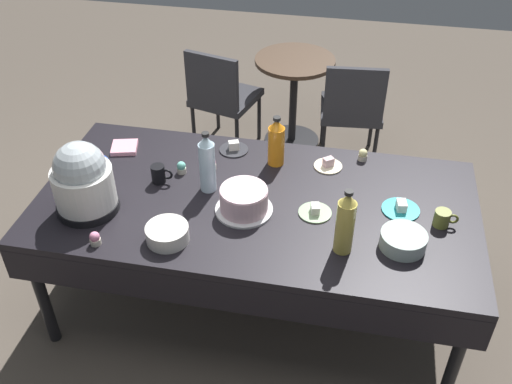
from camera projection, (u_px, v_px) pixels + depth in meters
name	position (u px, v px, depth m)	size (l,w,h in m)	color
ground	(256.00, 301.00, 3.37)	(9.00, 9.00, 0.00)	brown
potluck_table	(256.00, 209.00, 2.95)	(2.20, 1.10, 0.75)	black
frosted_layer_cake	(244.00, 200.00, 2.81)	(0.28, 0.28, 0.13)	silver
slow_cooker	(83.00, 180.00, 2.75)	(0.30, 0.30, 0.37)	black
glass_salad_bowl	(403.00, 240.00, 2.62)	(0.21, 0.21, 0.08)	#B2C6BC
ceramic_snack_bowl	(167.00, 234.00, 2.65)	(0.20, 0.20, 0.08)	silver
dessert_plate_cream	(328.00, 165.00, 3.13)	(0.15, 0.15, 0.06)	beige
dessert_plate_cobalt	(92.00, 162.00, 3.15)	(0.17, 0.17, 0.06)	#2D4CB2
dessert_plate_teal	(401.00, 208.00, 2.84)	(0.19, 0.19, 0.05)	teal
dessert_plate_charcoal	(234.00, 148.00, 3.26)	(0.16, 0.16, 0.06)	#2D2D33
dessert_plate_sage	(315.00, 211.00, 2.82)	(0.16, 0.16, 0.05)	#8CA87F
cupcake_mint	(95.00, 239.00, 2.63)	(0.05, 0.05, 0.07)	beige
cupcake_rose	(181.00, 168.00, 3.08)	(0.05, 0.05, 0.07)	beige
cupcake_lemon	(363.00, 155.00, 3.17)	(0.05, 0.05, 0.07)	beige
cupcake_berry	(211.00, 164.00, 3.10)	(0.05, 0.05, 0.07)	beige
cupcake_vanilla	(345.00, 226.00, 2.70)	(0.05, 0.05, 0.07)	beige
soda_bottle_orange_juice	(276.00, 142.00, 3.09)	(0.09, 0.09, 0.29)	orange
soda_bottle_water	(207.00, 164.00, 2.89)	(0.08, 0.08, 0.34)	silver
soda_bottle_ginger_ale	(345.00, 223.00, 2.53)	(0.08, 0.08, 0.33)	gold
coffee_mug_black	(159.00, 174.00, 3.00)	(0.11, 0.07, 0.10)	black
coffee_mug_olive	(443.00, 218.00, 2.73)	(0.11, 0.08, 0.08)	olive
paper_napkin_stack	(125.00, 147.00, 3.27)	(0.14, 0.14, 0.02)	pink
maroon_chair_left	(221.00, 94.00, 4.34)	(0.54, 0.54, 0.85)	#333338
maroon_chair_right	(352.00, 106.00, 4.19)	(0.48, 0.48, 0.85)	#333338
round_cafe_table	(294.00, 86.00, 4.43)	(0.60, 0.60, 0.72)	#473323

